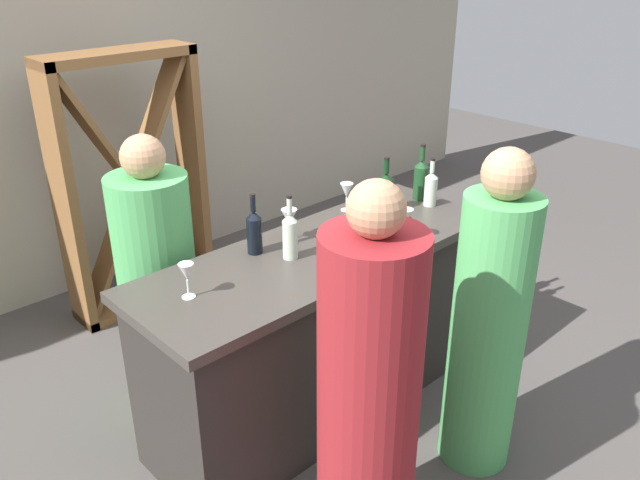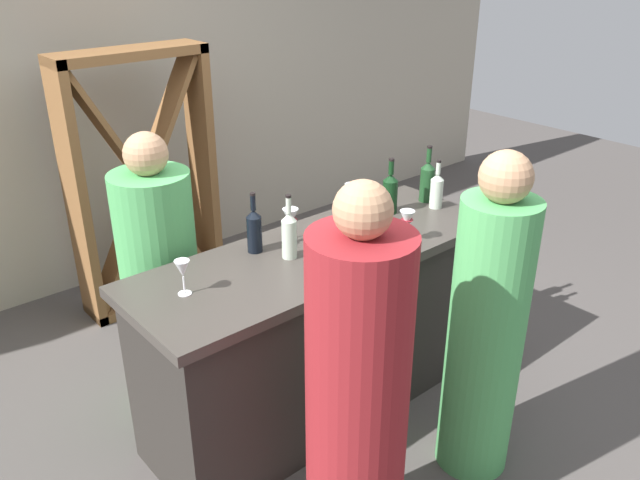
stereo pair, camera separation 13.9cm
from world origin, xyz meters
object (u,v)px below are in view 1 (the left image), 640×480
wine_bottle_leftmost_near_black (254,231)px  person_server_behind (159,290)px  wine_bottle_rightmost_olive_green (421,179)px  wine_glass_far_left (289,219)px  wine_glass_near_right (187,273)px  wine_glass_far_center (347,191)px  wine_rack (133,186)px  person_left_guest (369,400)px  wine_glass_near_center (341,235)px  wine_bottle_center_dark_green (385,191)px  wine_glass_near_left (405,218)px  wine_bottle_second_right_clear_pale (431,188)px  person_center_guest (488,328)px  wine_bottle_second_left_clear_pale (290,235)px

wine_bottle_leftmost_near_black → person_server_behind: 0.64m
wine_bottle_rightmost_olive_green → wine_glass_far_left: wine_bottle_rightmost_olive_green is taller
wine_glass_near_right → wine_glass_far_center: 1.18m
wine_rack → person_left_guest: 2.44m
wine_glass_far_center → wine_glass_near_center: bearing=-138.1°
wine_bottle_center_dark_green → person_server_behind: size_ratio=0.20×
wine_rack → person_server_behind: bearing=-113.1°
wine_bottle_rightmost_olive_green → wine_glass_far_left: (-0.90, 0.10, -0.01)m
wine_glass_near_left → wine_bottle_second_right_clear_pale: bearing=23.6°
person_center_guest → wine_glass_near_right: bearing=57.8°
wine_glass_near_left → wine_glass_near_center: size_ratio=1.10×
wine_rack → wine_bottle_rightmost_olive_green: bearing=-57.7°
wine_bottle_second_right_clear_pale → person_left_guest: person_left_guest is taller
wine_glass_near_left → person_center_guest: (-0.07, -0.57, -0.33)m
wine_glass_far_left → wine_glass_far_center: 0.48m
wine_glass_far_left → wine_bottle_second_right_clear_pale: bearing=-12.9°
wine_bottle_second_right_clear_pale → wine_glass_near_center: 0.82m
wine_bottle_second_right_clear_pale → wine_glass_far_left: bearing=167.1°
wine_bottle_second_right_clear_pale → wine_glass_near_left: (-0.46, -0.20, 0.01)m
wine_bottle_leftmost_near_black → wine_glass_near_center: (0.28, -0.30, -0.01)m
wine_glass_near_left → wine_glass_far_left: 0.57m
wine_glass_far_left → person_server_behind: bearing=141.6°
wine_glass_near_left → person_center_guest: 0.66m
wine_bottle_center_dark_green → wine_glass_far_left: (-0.62, 0.08, -0.01)m
wine_bottle_center_dark_green → wine_bottle_leftmost_near_black: bearing=174.4°
wine_bottle_rightmost_olive_green → person_server_behind: 1.57m
wine_glass_far_left → person_center_guest: size_ratio=0.10×
wine_rack → wine_glass_far_center: (0.55, -1.39, 0.20)m
wine_glass_near_left → wine_glass_near_right: wine_glass_near_left is taller
wine_bottle_leftmost_near_black → wine_bottle_second_left_clear_pale: bearing=-61.2°
wine_bottle_center_dark_green → person_server_behind: bearing=156.4°
wine_glass_far_left → wine_bottle_center_dark_green: bearing=-7.6°
wine_bottle_center_dark_green → wine_glass_near_center: size_ratio=2.03×
person_center_guest → person_server_behind: (-0.86, 1.39, -0.05)m
wine_bottle_second_right_clear_pale → person_left_guest: size_ratio=0.17×
wine_bottle_second_right_clear_pale → person_center_guest: person_center_guest is taller
person_server_behind → wine_bottle_second_left_clear_pale: bearing=44.9°
wine_bottle_second_right_clear_pale → wine_glass_far_left: 0.89m
wine_bottle_second_left_clear_pale → wine_glass_near_center: size_ratio=2.07×
wine_glass_near_left → person_server_behind: size_ratio=0.11×
wine_bottle_second_right_clear_pale → wine_glass_near_center: bearing=-172.8°
wine_glass_far_center → person_server_behind: bearing=160.8°
wine_bottle_second_right_clear_pale → wine_glass_near_center: size_ratio=1.81×
wine_bottle_center_dark_green → wine_bottle_second_right_clear_pale: bearing=-25.2°
wine_bottle_second_right_clear_pale → wine_bottle_rightmost_olive_green: bearing=70.5°
wine_glass_near_center → wine_bottle_leftmost_near_black: bearing=132.7°
person_left_guest → person_server_behind: size_ratio=1.08×
wine_glass_near_left → person_left_guest: person_left_guest is taller
person_left_guest → person_center_guest: bearing=-72.2°
person_left_guest → wine_bottle_leftmost_near_black: bearing=6.1°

